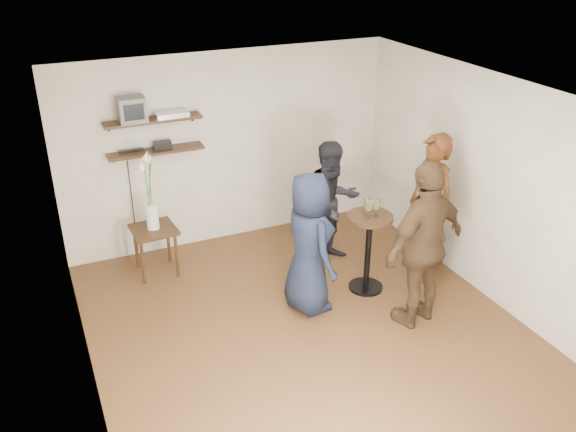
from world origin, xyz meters
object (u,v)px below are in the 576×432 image
(drinks_table, at_px, (369,243))
(dvd_deck, at_px, (171,114))
(person_plaid, at_px, (429,208))
(person_navy, at_px, (309,243))
(side_table, at_px, (154,236))
(crt_monitor, at_px, (132,109))
(person_dark, at_px, (332,203))
(radio, at_px, (162,145))
(person_brown, at_px, (424,245))

(drinks_table, bearing_deg, dvd_deck, 133.54)
(drinks_table, xyz_separation_m, person_plaid, (0.81, -0.02, 0.30))
(person_plaid, bearing_deg, person_navy, -87.29)
(side_table, distance_m, person_plaid, 3.39)
(crt_monitor, bearing_deg, person_dark, -25.88)
(dvd_deck, relative_size, radio, 1.82)
(person_navy, xyz_separation_m, person_brown, (1.00, -0.74, 0.12))
(person_plaid, bearing_deg, side_table, -113.71)
(dvd_deck, xyz_separation_m, person_dark, (1.71, -1.06, -1.08))
(radio, relative_size, person_dark, 0.14)
(dvd_deck, relative_size, drinks_table, 0.41)
(radio, xyz_separation_m, person_plaid, (2.74, -1.89, -0.59))
(dvd_deck, relative_size, side_table, 0.64)
(radio, bearing_deg, person_dark, -29.72)
(dvd_deck, relative_size, person_plaid, 0.22)
(radio, height_order, person_brown, person_brown)
(drinks_table, relative_size, person_navy, 0.59)
(side_table, xyz_separation_m, person_plaid, (3.05, -1.43, 0.41))
(dvd_deck, distance_m, person_plaid, 3.36)
(dvd_deck, xyz_separation_m, person_navy, (0.97, -1.93, -1.07))
(person_dark, bearing_deg, radio, 145.46)
(crt_monitor, distance_m, radio, 0.60)
(person_dark, relative_size, person_navy, 0.98)
(person_dark, xyz_separation_m, person_brown, (0.26, -1.60, 0.13))
(drinks_table, bearing_deg, person_dark, 94.83)
(side_table, bearing_deg, crt_monitor, 93.08)
(side_table, relative_size, person_dark, 0.38)
(crt_monitor, height_order, radio, crt_monitor)
(person_dark, bearing_deg, person_plaid, -48.16)
(dvd_deck, height_order, person_navy, dvd_deck)
(crt_monitor, distance_m, drinks_table, 3.24)
(dvd_deck, xyz_separation_m, person_plaid, (2.59, -1.89, -0.97))
(person_brown, bearing_deg, person_dark, -94.38)
(radio, bearing_deg, person_navy, -59.95)
(person_navy, bearing_deg, radio, 26.11)
(crt_monitor, xyz_separation_m, drinks_table, (2.26, -1.87, -1.39))
(person_dark, height_order, person_navy, person_navy)
(person_brown, bearing_deg, person_navy, -49.82)
(person_plaid, relative_size, person_navy, 1.12)
(radio, height_order, side_table, radio)
(side_table, distance_m, person_dark, 2.26)
(dvd_deck, xyz_separation_m, radio, (-0.15, 0.00, -0.38))
(crt_monitor, xyz_separation_m, radio, (0.33, 0.00, -0.50))
(drinks_table, bearing_deg, side_table, 147.69)
(side_table, distance_m, person_brown, 3.30)
(crt_monitor, relative_size, radio, 1.45)
(crt_monitor, bearing_deg, person_plaid, -31.67)
(dvd_deck, distance_m, person_brown, 3.45)
(person_plaid, bearing_deg, drinks_table, -90.00)
(person_brown, bearing_deg, radio, -65.09)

